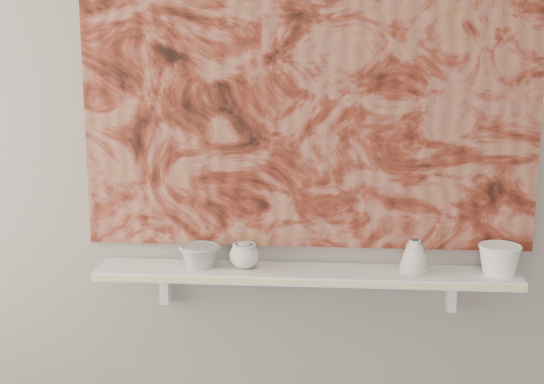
# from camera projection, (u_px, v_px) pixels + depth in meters

# --- Properties ---
(wall_back) EXTENTS (3.60, 0.00, 3.60)m
(wall_back) POSITION_uv_depth(u_px,v_px,m) (308.00, 141.00, 2.52)
(wall_back) COLOR gray
(wall_back) RESTS_ON floor
(shelf) EXTENTS (1.40, 0.18, 0.03)m
(shelf) POSITION_uv_depth(u_px,v_px,m) (306.00, 274.00, 2.52)
(shelf) COLOR silver
(shelf) RESTS_ON wall_back
(shelf_stripe) EXTENTS (1.40, 0.01, 0.02)m
(shelf_stripe) POSITION_uv_depth(u_px,v_px,m) (305.00, 283.00, 2.43)
(shelf_stripe) COLOR beige
(shelf_stripe) RESTS_ON shelf
(bracket_left) EXTENTS (0.03, 0.06, 0.12)m
(bracket_left) POSITION_uv_depth(u_px,v_px,m) (166.00, 286.00, 2.63)
(bracket_left) COLOR silver
(bracket_left) RESTS_ON wall_back
(bracket_right) EXTENTS (0.03, 0.06, 0.12)m
(bracket_right) POSITION_uv_depth(u_px,v_px,m) (451.00, 293.00, 2.56)
(bracket_right) COLOR silver
(bracket_right) RESTS_ON wall_back
(painting) EXTENTS (1.50, 0.02, 1.10)m
(painting) POSITION_uv_depth(u_px,v_px,m) (308.00, 83.00, 2.47)
(painting) COLOR maroon
(painting) RESTS_ON wall_back
(house_motif) EXTENTS (0.09, 0.00, 0.08)m
(house_motif) POSITION_uv_depth(u_px,v_px,m) (444.00, 179.00, 2.49)
(house_motif) COLOR black
(house_motif) RESTS_ON painting
(bowl_grey) EXTENTS (0.18, 0.18, 0.08)m
(bowl_grey) POSITION_uv_depth(u_px,v_px,m) (199.00, 256.00, 2.53)
(bowl_grey) COLOR #A0A09D
(bowl_grey) RESTS_ON shelf
(cup_cream) EXTENTS (0.12, 0.12, 0.09)m
(cup_cream) POSITION_uv_depth(u_px,v_px,m) (244.00, 255.00, 2.52)
(cup_cream) COLOR beige
(cup_cream) RESTS_ON shelf
(bell_vessel) EXTENTS (0.12, 0.12, 0.11)m
(bell_vessel) POSITION_uv_depth(u_px,v_px,m) (414.00, 256.00, 2.48)
(bell_vessel) COLOR beige
(bell_vessel) RESTS_ON shelf
(bowl_white) EXTENTS (0.14, 0.14, 0.10)m
(bowl_white) POSITION_uv_depth(u_px,v_px,m) (499.00, 259.00, 2.46)
(bowl_white) COLOR white
(bowl_white) RESTS_ON shelf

